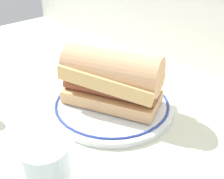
% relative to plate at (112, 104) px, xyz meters
% --- Properties ---
extents(ground_plane, '(1.50, 1.50, 0.00)m').
position_rel_plate_xyz_m(ground_plane, '(-0.01, -0.01, -0.01)').
color(ground_plane, beige).
extents(plate, '(0.27, 0.27, 0.01)m').
position_rel_plate_xyz_m(plate, '(0.00, 0.00, 0.00)').
color(plate, white).
rests_on(plate, ground_plane).
extents(sausage_sandwich, '(0.23, 0.17, 0.12)m').
position_rel_plate_xyz_m(sausage_sandwich, '(0.00, -0.00, 0.07)').
color(sausage_sandwich, '#E4AD74').
rests_on(sausage_sandwich, plate).
extents(drinking_glass, '(0.07, 0.07, 0.09)m').
position_rel_plate_xyz_m(drinking_glass, '(0.10, -0.23, 0.03)').
color(drinking_glass, silver).
rests_on(drinking_glass, ground_plane).
extents(butter_knife, '(0.08, 0.16, 0.01)m').
position_rel_plate_xyz_m(butter_knife, '(-0.20, 0.12, -0.00)').
color(butter_knife, silver).
rests_on(butter_knife, ground_plane).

